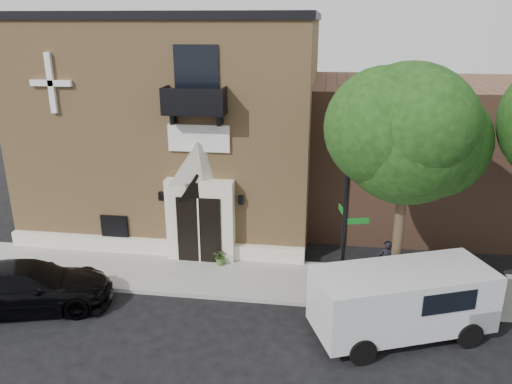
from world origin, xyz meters
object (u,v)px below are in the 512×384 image
street_sign (345,223)px  pedestrian_near (386,261)px  black_sedan (27,287)px  dumpster (467,284)px  fire_hydrant (332,287)px  cargo_van (408,299)px

street_sign → pedestrian_near: (1.57, 1.39, -1.92)m
black_sedan → pedestrian_near: size_ratio=3.41×
black_sedan → street_sign: (10.15, 1.81, 2.08)m
street_sign → dumpster: 4.58m
street_sign → dumpster: bearing=-8.1°
black_sedan → fire_hydrant: (9.86, 1.80, -0.26)m
fire_hydrant → dumpster: size_ratio=0.39×
street_sign → pedestrian_near: bearing=28.9°
street_sign → pedestrian_near: size_ratio=3.42×
street_sign → pedestrian_near: street_sign is taller
black_sedan → pedestrian_near: (11.72, 3.20, 0.16)m
dumpster → street_sign: bearing=-174.9°
black_sedan → fire_hydrant: bearing=-96.1°
black_sedan → cargo_van: 12.05m
fire_hydrant → pedestrian_near: size_ratio=0.48×
black_sedan → cargo_van: size_ratio=0.96×
black_sedan → fire_hydrant: 10.03m
black_sedan → street_sign: street_sign is taller
cargo_van → dumpster: 2.91m
street_sign → fire_hydrant: street_sign is taller
street_sign → dumpster: size_ratio=2.73×
cargo_van → street_sign: size_ratio=1.04×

